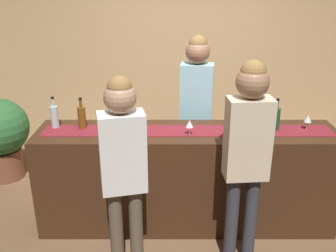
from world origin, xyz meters
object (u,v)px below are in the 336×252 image
at_px(customer_browsing, 123,160).
at_px(wine_bottle_clear, 54,116).
at_px(wine_bottle_green, 276,118).
at_px(potted_plant_tall, 0,134).
at_px(bartender, 196,99).
at_px(customer_sipping, 247,145).
at_px(wine_glass_near_customer, 189,124).
at_px(wine_bottle_amber, 82,117).
at_px(wine_glass_mid_counter, 308,119).

bearing_deg(customer_browsing, wine_bottle_clear, 120.39).
xyz_separation_m(wine_bottle_green, potted_plant_tall, (-3.00, 0.88, -0.52)).
bearing_deg(bartender, customer_sipping, 113.39).
distance_m(wine_bottle_green, bartender, 0.88).
distance_m(wine_glass_near_customer, potted_plant_tall, 2.47).
xyz_separation_m(wine_bottle_green, customer_browsing, (-1.33, -0.72, -0.07)).
distance_m(wine_bottle_amber, customer_browsing, 0.88).
relative_size(wine_bottle_clear, wine_bottle_amber, 1.00).
relative_size(wine_bottle_green, customer_browsing, 0.18).
bearing_deg(wine_bottle_green, customer_browsing, -151.67).
relative_size(wine_bottle_clear, wine_glass_mid_counter, 2.10).
bearing_deg(bartender, wine_bottle_clear, 27.83).
relative_size(wine_glass_near_customer, customer_sipping, 0.08).
relative_size(wine_bottle_amber, potted_plant_tall, 0.30).
bearing_deg(wine_bottle_clear, wine_glass_near_customer, -8.58).
bearing_deg(wine_glass_mid_counter, wine_bottle_green, 179.47).
height_order(wine_bottle_amber, wine_glass_mid_counter, wine_bottle_amber).
bearing_deg(customer_sipping, wine_glass_mid_counter, 36.76).
bearing_deg(potted_plant_tall, wine_glass_mid_counter, -15.05).
relative_size(wine_glass_near_customer, wine_glass_mid_counter, 1.00).
relative_size(wine_glass_mid_counter, potted_plant_tall, 0.14).
height_order(wine_bottle_green, customer_sipping, customer_sipping).
bearing_deg(wine_bottle_green, wine_glass_near_customer, -170.62).
bearing_deg(wine_bottle_amber, bartender, 25.18).
bearing_deg(wine_glass_mid_counter, customer_sipping, -138.93).
xyz_separation_m(wine_glass_near_customer, wine_glass_mid_counter, (1.10, 0.13, 0.00)).
bearing_deg(wine_bottle_amber, wine_bottle_green, -0.94).
height_order(wine_glass_near_customer, wine_glass_mid_counter, same).
bearing_deg(wine_glass_near_customer, potted_plant_tall, 155.16).
height_order(wine_bottle_clear, wine_bottle_amber, same).
relative_size(bartender, customer_sipping, 1.01).
height_order(wine_bottle_green, wine_bottle_amber, same).
bearing_deg(customer_browsing, wine_bottle_amber, 109.08).
distance_m(customer_sipping, customer_browsing, 0.96).
distance_m(wine_bottle_green, wine_glass_near_customer, 0.81).
xyz_separation_m(bartender, potted_plant_tall, (-2.30, 0.34, -0.53)).
bearing_deg(wine_bottle_green, wine_glass_mid_counter, -0.53).
bearing_deg(wine_glass_near_customer, wine_bottle_clear, 171.42).
distance_m(wine_bottle_clear, wine_glass_near_customer, 1.27).
bearing_deg(wine_bottle_green, potted_plant_tall, 163.59).
distance_m(wine_glass_mid_counter, potted_plant_tall, 3.45).
xyz_separation_m(wine_bottle_green, wine_bottle_clear, (-2.06, 0.06, 0.00)).
distance_m(wine_bottle_green, customer_sipping, 0.71).
height_order(wine_bottle_clear, wine_glass_mid_counter, wine_bottle_clear).
bearing_deg(wine_bottle_amber, wine_glass_mid_counter, -0.88).
bearing_deg(wine_glass_near_customer, wine_glass_mid_counter, 6.74).
relative_size(wine_bottle_clear, customer_sipping, 0.17).
bearing_deg(wine_glass_near_customer, customer_sipping, -47.54).
relative_size(wine_bottle_clear, potted_plant_tall, 0.30).
height_order(wine_glass_mid_counter, bartender, bartender).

